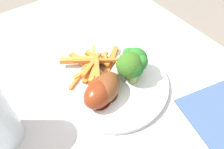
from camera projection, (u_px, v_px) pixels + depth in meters
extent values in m
cube|color=#B7B7BC|center=(107.00, 117.00, 0.46)|extent=(0.94, 0.71, 0.03)
cylinder|color=gray|center=(110.00, 62.00, 1.06)|extent=(0.06, 0.06, 0.68)
cylinder|color=silver|center=(112.00, 82.00, 0.49)|extent=(0.25, 0.25, 0.01)
cylinder|color=#8DA154|center=(133.00, 77.00, 0.48)|extent=(0.02, 0.02, 0.03)
sphere|color=#216927|center=(134.00, 68.00, 0.45)|extent=(0.04, 0.04, 0.04)
sphere|color=#216927|center=(140.00, 69.00, 0.45)|extent=(0.01, 0.01, 0.01)
sphere|color=#216927|center=(139.00, 71.00, 0.45)|extent=(0.02, 0.02, 0.02)
sphere|color=#216927|center=(135.00, 61.00, 0.46)|extent=(0.02, 0.02, 0.02)
sphere|color=#216927|center=(131.00, 71.00, 0.44)|extent=(0.02, 0.02, 0.02)
cylinder|color=#7CA559|center=(129.00, 75.00, 0.48)|extent=(0.01, 0.01, 0.02)
sphere|color=#35661E|center=(130.00, 65.00, 0.46)|extent=(0.06, 0.06, 0.06)
sphere|color=#35661E|center=(138.00, 66.00, 0.47)|extent=(0.02, 0.02, 0.02)
sphere|color=#35661E|center=(121.00, 65.00, 0.46)|extent=(0.02, 0.02, 0.02)
sphere|color=#35661E|center=(138.00, 63.00, 0.47)|extent=(0.02, 0.02, 0.02)
cylinder|color=#85B85D|center=(135.00, 69.00, 0.50)|extent=(0.02, 0.02, 0.02)
sphere|color=#297226|center=(136.00, 59.00, 0.47)|extent=(0.05, 0.05, 0.05)
sphere|color=#297226|center=(130.00, 53.00, 0.48)|extent=(0.02, 0.02, 0.02)
sphere|color=#297226|center=(140.00, 56.00, 0.48)|extent=(0.02, 0.02, 0.02)
sphere|color=#297226|center=(128.00, 53.00, 0.47)|extent=(0.02, 0.02, 0.02)
sphere|color=#297226|center=(141.00, 61.00, 0.46)|extent=(0.03, 0.03, 0.03)
sphere|color=#297226|center=(142.00, 66.00, 0.47)|extent=(0.02, 0.02, 0.02)
cube|color=orange|center=(95.00, 69.00, 0.50)|extent=(0.05, 0.09, 0.01)
cube|color=#C56E2A|center=(96.00, 64.00, 0.49)|extent=(0.04, 0.08, 0.01)
cube|color=#C9702B|center=(83.00, 72.00, 0.50)|extent=(0.06, 0.10, 0.01)
cube|color=orange|center=(83.00, 60.00, 0.50)|extent=(0.06, 0.10, 0.01)
cube|color=#C66F2A|center=(91.00, 69.00, 0.48)|extent=(0.06, 0.07, 0.01)
cube|color=#C26D29|center=(87.00, 72.00, 0.49)|extent=(0.07, 0.03, 0.01)
cube|color=orange|center=(92.00, 68.00, 0.51)|extent=(0.02, 0.10, 0.01)
cube|color=orange|center=(87.00, 70.00, 0.50)|extent=(0.09, 0.03, 0.01)
cube|color=orange|center=(93.00, 56.00, 0.51)|extent=(0.06, 0.04, 0.01)
cube|color=#CA712B|center=(91.00, 65.00, 0.48)|extent=(0.04, 0.07, 0.01)
cube|color=orange|center=(101.00, 59.00, 0.51)|extent=(0.06, 0.04, 0.01)
cube|color=#BF6B29|center=(97.00, 59.00, 0.50)|extent=(0.07, 0.03, 0.01)
cube|color=orange|center=(95.00, 66.00, 0.50)|extent=(0.11, 0.03, 0.01)
cube|color=#BD6A28|center=(96.00, 61.00, 0.49)|extent=(0.07, 0.09, 0.01)
cube|color=orange|center=(86.00, 65.00, 0.50)|extent=(0.10, 0.03, 0.01)
cube|color=orange|center=(95.00, 69.00, 0.47)|extent=(0.06, 0.06, 0.01)
cube|color=#CB712B|center=(97.00, 74.00, 0.46)|extent=(0.08, 0.05, 0.01)
cube|color=#C36D2A|center=(111.00, 61.00, 0.52)|extent=(0.07, 0.08, 0.01)
cylinder|color=#4E2311|center=(107.00, 94.00, 0.46)|extent=(0.05, 0.05, 0.00)
ellipsoid|color=brown|center=(107.00, 87.00, 0.44)|extent=(0.09, 0.09, 0.05)
cylinder|color=beige|center=(117.00, 66.00, 0.49)|extent=(0.03, 0.04, 0.01)
sphere|color=silver|center=(120.00, 60.00, 0.50)|extent=(0.02, 0.02, 0.02)
cylinder|color=#521E0F|center=(102.00, 95.00, 0.46)|extent=(0.05, 0.05, 0.00)
ellipsoid|color=brown|center=(101.00, 89.00, 0.45)|extent=(0.08, 0.09, 0.04)
cylinder|color=beige|center=(115.00, 69.00, 0.48)|extent=(0.03, 0.04, 0.01)
sphere|color=silver|center=(119.00, 62.00, 0.50)|extent=(0.02, 0.02, 0.02)
cylinder|color=#551A0C|center=(98.00, 101.00, 0.45)|extent=(0.05, 0.05, 0.00)
ellipsoid|color=maroon|center=(97.00, 95.00, 0.43)|extent=(0.07, 0.08, 0.05)
cylinder|color=beige|center=(114.00, 76.00, 0.47)|extent=(0.03, 0.04, 0.01)
sphere|color=silver|center=(120.00, 69.00, 0.48)|extent=(0.02, 0.02, 0.02)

